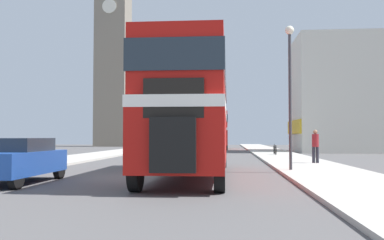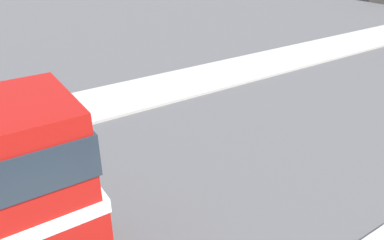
{
  "view_description": "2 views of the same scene",
  "coord_description": "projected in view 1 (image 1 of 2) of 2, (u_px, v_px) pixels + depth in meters",
  "views": [
    {
      "loc": [
        2.96,
        -15.04,
        1.46
      ],
      "look_at": [
        1.63,
        0.76,
        2.07
      ],
      "focal_mm": 40.0,
      "sensor_mm": 36.0,
      "label": 1
    },
    {
      "loc": [
        8.47,
        4.38,
        7.07
      ],
      "look_at": [
        0.0,
        10.04,
        1.9
      ],
      "focal_mm": 35.0,
      "sensor_mm": 36.0,
      "label": 2
    }
  ],
  "objects": [
    {
      "name": "ground_plane",
      "position": [
        144.0,
        178.0,
        15.17
      ],
      "size": [
        120.0,
        120.0,
        0.0
      ],
      "primitive_type": "plane",
      "color": "#565454"
    },
    {
      "name": "bicycle_on_pavement",
      "position": [
        275.0,
        150.0,
        31.5
      ],
      "size": [
        0.05,
        1.76,
        0.78
      ],
      "color": "black",
      "rests_on": "sidewalk_right"
    },
    {
      "name": "pedestrian_walking",
      "position": [
        315.0,
        144.0,
        21.65
      ],
      "size": [
        0.34,
        0.34,
        1.68
      ],
      "color": "#282833",
      "rests_on": "sidewalk_right"
    },
    {
      "name": "double_decker_bus",
      "position": [
        192.0,
        106.0,
        15.86
      ],
      "size": [
        2.53,
        11.12,
        4.34
      ],
      "color": "#B2140F",
      "rests_on": "ground_plane"
    },
    {
      "name": "car_parked_near",
      "position": [
        16.0,
        159.0,
        13.41
      ],
      "size": [
        1.82,
        3.92,
        1.41
      ],
      "color": "#1E479E",
      "rests_on": "ground_plane"
    },
    {
      "name": "church_tower",
      "position": [
        113.0,
        22.0,
        63.5
      ],
      "size": [
        4.76,
        4.76,
        36.3
      ],
      "color": "gray",
      "rests_on": "ground_plane"
    },
    {
      "name": "sidewalk_right",
      "position": [
        339.0,
        177.0,
        14.6
      ],
      "size": [
        3.5,
        120.0,
        0.12
      ],
      "color": "#B7B2A8",
      "rests_on": "ground_plane"
    },
    {
      "name": "street_lamp",
      "position": [
        290.0,
        75.0,
        17.37
      ],
      "size": [
        0.36,
        0.36,
        5.86
      ],
      "color": "#38383D",
      "rests_on": "sidewalk_right"
    },
    {
      "name": "bus_distant",
      "position": [
        217.0,
        128.0,
        49.25
      ],
      "size": [
        2.44,
        10.38,
        4.14
      ],
      "color": "red",
      "rests_on": "ground_plane"
    }
  ]
}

